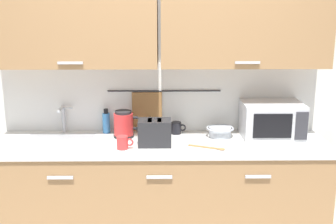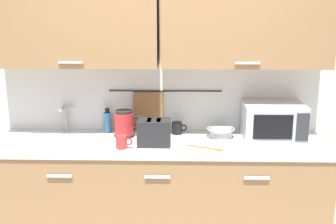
# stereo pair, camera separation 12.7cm
# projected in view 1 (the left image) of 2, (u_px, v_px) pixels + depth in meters

# --- Properties ---
(counter_unit) EXTENTS (2.53, 0.64, 0.90)m
(counter_unit) POSITION_uv_depth(u_px,v_px,m) (159.00, 196.00, 3.44)
(counter_unit) COLOR #997047
(counter_unit) RESTS_ON ground
(back_wall_assembly) EXTENTS (3.70, 0.41, 2.50)m
(back_wall_assembly) POSITION_uv_depth(u_px,v_px,m) (159.00, 55.00, 3.40)
(back_wall_assembly) COLOR silver
(back_wall_assembly) RESTS_ON ground
(sink_faucet) EXTENTS (0.09, 0.17, 0.22)m
(sink_faucet) POSITION_uv_depth(u_px,v_px,m) (63.00, 116.00, 3.50)
(sink_faucet) COLOR #B2B5BA
(sink_faucet) RESTS_ON counter_unit
(microwave) EXTENTS (0.46, 0.35, 0.27)m
(microwave) POSITION_uv_depth(u_px,v_px,m) (272.00, 120.00, 3.41)
(microwave) COLOR silver
(microwave) RESTS_ON counter_unit
(electric_kettle) EXTENTS (0.23, 0.16, 0.21)m
(electric_kettle) POSITION_uv_depth(u_px,v_px,m) (124.00, 124.00, 3.41)
(electric_kettle) COLOR black
(electric_kettle) RESTS_ON counter_unit
(dish_soap_bottle) EXTENTS (0.06, 0.06, 0.20)m
(dish_soap_bottle) POSITION_uv_depth(u_px,v_px,m) (106.00, 122.00, 3.53)
(dish_soap_bottle) COLOR #3F8CD8
(dish_soap_bottle) RESTS_ON counter_unit
(mug_near_sink) EXTENTS (0.12, 0.08, 0.09)m
(mug_near_sink) POSITION_uv_depth(u_px,v_px,m) (123.00, 143.00, 3.15)
(mug_near_sink) COLOR red
(mug_near_sink) RESTS_ON counter_unit
(mixing_bowl) EXTENTS (0.21, 0.21, 0.08)m
(mixing_bowl) POSITION_uv_depth(u_px,v_px,m) (220.00, 131.00, 3.43)
(mixing_bowl) COLOR #A5ADB7
(mixing_bowl) RESTS_ON counter_unit
(toaster) EXTENTS (0.26, 0.17, 0.19)m
(toaster) POSITION_uv_depth(u_px,v_px,m) (155.00, 132.00, 3.22)
(toaster) COLOR #232326
(toaster) RESTS_ON counter_unit
(mug_by_kettle) EXTENTS (0.12, 0.08, 0.09)m
(mug_by_kettle) POSITION_uv_depth(u_px,v_px,m) (176.00, 128.00, 3.51)
(mug_by_kettle) COLOR black
(mug_by_kettle) RESTS_ON counter_unit
(wooden_spoon) EXTENTS (0.26, 0.14, 0.01)m
(wooden_spoon) POSITION_uv_depth(u_px,v_px,m) (211.00, 148.00, 3.16)
(wooden_spoon) COLOR #9E7042
(wooden_spoon) RESTS_ON counter_unit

